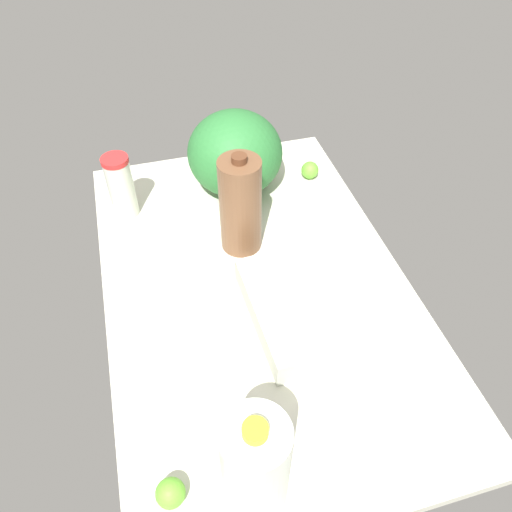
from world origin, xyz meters
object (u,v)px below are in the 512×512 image
at_px(egg_carton, 277,313).
at_px(milk_jug, 255,466).
at_px(tumbler_cup, 121,187).
at_px(lime_by_jug, 170,493).
at_px(watermelon, 235,153).
at_px(chocolate_milk_jug, 242,205).
at_px(lime_beside_bowl, 310,170).

height_order(egg_carton, milk_jug, milk_jug).
relative_size(egg_carton, tumbler_cup, 1.70).
bearing_deg(lime_by_jug, watermelon, -21.14).
height_order(tumbler_cup, watermelon, watermelon).
xyz_separation_m(chocolate_milk_jug, egg_carton, (-0.28, -0.01, -0.10)).
bearing_deg(lime_by_jug, egg_carton, -42.30).
distance_m(watermelon, lime_by_jug, 0.93).
xyz_separation_m(lime_by_jug, lime_beside_bowl, (0.85, -0.57, -0.00)).
distance_m(chocolate_milk_jug, lime_beside_bowl, 0.38).
xyz_separation_m(tumbler_cup, watermelon, (0.04, -0.34, 0.03)).
bearing_deg(egg_carton, lime_by_jug, 135.70).
bearing_deg(chocolate_milk_jug, tumbler_cup, 54.01).
relative_size(milk_jug, lime_by_jug, 4.89).
xyz_separation_m(chocolate_milk_jug, watermelon, (0.25, -0.04, -0.01)).
relative_size(milk_jug, lime_beside_bowl, 4.90).
xyz_separation_m(egg_carton, milk_jug, (-0.36, 0.15, 0.09)).
bearing_deg(tumbler_cup, lime_beside_bowl, -88.04).
xyz_separation_m(egg_carton, watermelon, (0.53, -0.03, 0.09)).
bearing_deg(egg_carton, tumbler_cup, 29.73).
xyz_separation_m(egg_carton, lime_beside_bowl, (0.52, -0.27, -0.01)).
relative_size(tumbler_cup, watermelon, 0.69).
distance_m(milk_jug, tumbler_cup, 0.87).
relative_size(chocolate_milk_jug, milk_jug, 1.08).
relative_size(egg_carton, lime_by_jug, 5.98).
distance_m(egg_carton, lime_beside_bowl, 0.58).
distance_m(lime_by_jug, lime_beside_bowl, 1.02).
bearing_deg(tumbler_cup, lime_by_jug, -179.63).
bearing_deg(lime_by_jug, milk_jug, -101.82).
xyz_separation_m(tumbler_cup, lime_by_jug, (-0.83, -0.01, -0.07)).
xyz_separation_m(egg_carton, tumbler_cup, (0.50, 0.31, 0.06)).
bearing_deg(watermelon, chocolate_milk_jug, 170.56).
bearing_deg(milk_jug, lime_beside_bowl, -25.55).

